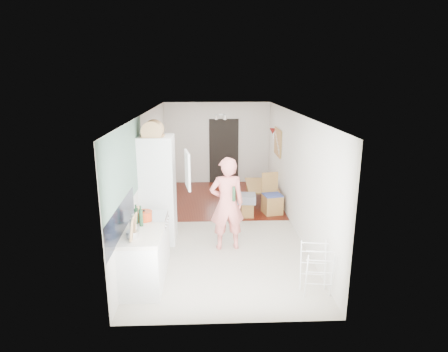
{
  "coord_description": "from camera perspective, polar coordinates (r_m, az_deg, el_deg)",
  "views": [
    {
      "loc": [
        -0.25,
        -7.88,
        3.24
      ],
      "look_at": [
        0.07,
        0.2,
        1.08
      ],
      "focal_mm": 30.0,
      "sensor_mm": 36.0,
      "label": 1
    }
  ],
  "objects": [
    {
      "name": "bottle_b",
      "position": [
        6.25,
        -13.22,
        -5.96
      ],
      "size": [
        0.07,
        0.07,
        0.26
      ],
      "primitive_type": "cylinder",
      "rotation": [
        0.0,
        0.0,
        0.15
      ],
      "color": "#1E4125",
      "rests_on": "worktop"
    },
    {
      "name": "fridge_interior",
      "position": [
        7.33,
        -7.8,
        1.47
      ],
      "size": [
        0.02,
        0.52,
        0.66
      ],
      "primitive_type": "cube",
      "color": "white",
      "rests_on": "room_shell"
    },
    {
      "name": "worktop",
      "position": [
        5.92,
        -12.48,
        -8.83
      ],
      "size": [
        0.62,
        0.92,
        0.06
      ],
      "primitive_type": "cube",
      "color": "beige",
      "rests_on": "room_shell"
    },
    {
      "name": "fridge_door",
      "position": [
        7.02,
        -5.59,
        0.93
      ],
      "size": [
        0.14,
        0.56,
        0.7
      ],
      "primitive_type": "cube",
      "rotation": [
        0.0,
        0.0,
        -1.4
      ],
      "color": "white",
      "rests_on": "room_shell"
    },
    {
      "name": "bread_bin",
      "position": [
        7.16,
        -10.8,
        6.79
      ],
      "size": [
        0.47,
        0.45,
        0.22
      ],
      "primitive_type": null,
      "rotation": [
        0.0,
        0.0,
        -0.16
      ],
      "color": "tan",
      "rests_on": "fridge_housing"
    },
    {
      "name": "person",
      "position": [
        7.05,
        0.45,
        -3.01
      ],
      "size": [
        0.84,
        0.6,
        2.14
      ],
      "primitive_type": "imported",
      "rotation": [
        0.0,
        0.0,
        3.26
      ],
      "color": "#EF7D75",
      "rests_on": "floor"
    },
    {
      "name": "fridge_housing",
      "position": [
        7.49,
        -10.03,
        -2.1
      ],
      "size": [
        0.66,
        0.66,
        2.15
      ],
      "primitive_type": "cube",
      "color": "white",
      "rests_on": "room_shell"
    },
    {
      "name": "wood_floor_overlay",
      "position": [
        10.25,
        -0.78,
        -3.46
      ],
      "size": [
        3.2,
        3.3,
        0.01
      ],
      "primitive_type": "cube",
      "color": "#571A0C",
      "rests_on": "room_shell"
    },
    {
      "name": "dining_chair",
      "position": [
        9.09,
        7.4,
        -2.77
      ],
      "size": [
        0.5,
        0.5,
        0.99
      ],
      "primitive_type": null,
      "rotation": [
        0.0,
        0.0,
        0.21
      ],
      "color": "olive",
      "rests_on": "floor"
    },
    {
      "name": "base_cabinet",
      "position": [
        6.11,
        -12.24,
        -12.78
      ],
      "size": [
        0.6,
        0.9,
        0.86
      ],
      "primitive_type": "cube",
      "color": "white",
      "rests_on": "room_shell"
    },
    {
      "name": "bottle_c",
      "position": [
        5.93,
        -13.65,
        -7.33
      ],
      "size": [
        0.11,
        0.11,
        0.23
      ],
      "primitive_type": "cylinder",
      "rotation": [
        0.0,
        0.0,
        -0.24
      ],
      "color": "beige",
      "rests_on": "worktop"
    },
    {
      "name": "grey_drape",
      "position": [
        8.81,
        3.45,
        -3.43
      ],
      "size": [
        0.46,
        0.46,
        0.19
      ],
      "primitive_type": "cube",
      "rotation": [
        0.0,
        0.0,
        -0.08
      ],
      "color": "slate",
      "rests_on": "stool"
    },
    {
      "name": "room_shell",
      "position": [
        8.13,
        -0.47,
        0.76
      ],
      "size": [
        3.2,
        7.0,
        2.5
      ],
      "primitive_type": null,
      "color": "silver",
      "rests_on": "ground"
    },
    {
      "name": "dining_table",
      "position": [
        9.98,
        5.81,
        -2.83
      ],
      "size": [
        0.69,
        1.2,
        0.42
      ],
      "primitive_type": "imported",
      "rotation": [
        0.0,
        0.0,
        1.55
      ],
      "color": "olive",
      "rests_on": "floor"
    },
    {
      "name": "pinboard",
      "position": [
        10.09,
        8.22,
        5.13
      ],
      "size": [
        0.03,
        0.9,
        0.7
      ],
      "primitive_type": "cube",
      "color": "tan",
      "rests_on": "room_shell"
    },
    {
      "name": "held_bottle",
      "position": [
        6.84,
        1.51,
        -2.74
      ],
      "size": [
        0.06,
        0.06,
        0.28
      ],
      "primitive_type": "cylinder",
      "color": "#1E4125",
      "rests_on": "person"
    },
    {
      "name": "wall_sconce",
      "position": [
        10.69,
        7.42,
        6.78
      ],
      "size": [
        0.18,
        0.18,
        0.16
      ],
      "primitive_type": "cone",
      "color": "maroon",
      "rests_on": "room_shell"
    },
    {
      "name": "cooker_top",
      "position": [
        6.6,
        -11.38,
        -6.14
      ],
      "size": [
        0.6,
        0.6,
        0.04
      ],
      "primitive_type": "cube",
      "color": "silver",
      "rests_on": "room_shell"
    },
    {
      "name": "steel_pan",
      "position": [
        5.8,
        -13.76,
        -8.6
      ],
      "size": [
        0.22,
        0.22,
        0.09
      ],
      "primitive_type": "cylinder",
      "rotation": [
        0.0,
        0.0,
        0.17
      ],
      "color": "silver",
      "rests_on": "worktop"
    },
    {
      "name": "range_cooker",
      "position": [
        6.77,
        -11.18,
        -9.78
      ],
      "size": [
        0.6,
        0.6,
        0.88
      ],
      "primitive_type": "cube",
      "color": "white",
      "rests_on": "room_shell"
    },
    {
      "name": "pepper_mill_front",
      "position": [
        6.34,
        -12.91,
        -5.89
      ],
      "size": [
        0.07,
        0.07,
        0.21
      ],
      "primitive_type": "cylinder",
      "rotation": [
        0.0,
        0.0,
        0.17
      ],
      "color": "tan",
      "rests_on": "worktop"
    },
    {
      "name": "pepper_mill_back",
      "position": [
        6.37,
        -12.74,
        -5.8
      ],
      "size": [
        0.06,
        0.06,
        0.21
      ],
      "primitive_type": "cylinder",
      "rotation": [
        0.0,
        0.0,
        0.14
      ],
      "color": "tan",
      "rests_on": "worktop"
    },
    {
      "name": "pinboard_frame",
      "position": [
        10.09,
        8.14,
        5.13
      ],
      "size": [
        0.0,
        0.94,
        0.74
      ],
      "primitive_type": "cube",
      "color": "olive",
      "rests_on": "room_shell"
    },
    {
      "name": "floor",
      "position": [
        8.52,
        -0.45,
        -7.42
      ],
      "size": [
        3.2,
        7.0,
        0.01
      ],
      "primitive_type": "cube",
      "color": "#BAAD9B",
      "rests_on": "ground"
    },
    {
      "name": "bottle_a",
      "position": [
        6.14,
        -12.53,
        -6.25
      ],
      "size": [
        0.08,
        0.08,
        0.27
      ],
      "primitive_type": "cylinder",
      "rotation": [
        0.0,
        0.0,
        0.34
      ],
      "color": "#1E4125",
      "rests_on": "worktop"
    },
    {
      "name": "red_casserole",
      "position": [
        6.38,
        -12.08,
        -5.96
      ],
      "size": [
        0.31,
        0.31,
        0.16
      ],
      "primitive_type": "cylinder",
      "rotation": [
        0.0,
        0.0,
        0.17
      ],
      "color": "#C83E14",
      "rests_on": "cooker_top"
    },
    {
      "name": "sage_wall_panel",
      "position": [
        6.19,
        -14.76,
        1.46
      ],
      "size": [
        0.02,
        3.0,
        1.3
      ],
      "primitive_type": "cube",
      "color": "slate",
      "rests_on": "room_shell"
    },
    {
      "name": "tile_splashback",
      "position": [
        5.88,
        -15.38,
        -6.45
      ],
      "size": [
        0.02,
        1.9,
        0.5
      ],
      "primitive_type": "cube",
      "color": "black",
      "rests_on": "room_shell"
    },
    {
      "name": "chopping_boards",
      "position": [
        5.69,
        -13.63,
        -7.58
      ],
      "size": [
        0.09,
        0.27,
        0.36
      ],
      "primitive_type": null,
      "rotation": [
        0.0,
        0.0,
        0.19
      ],
      "color": "tan",
      "rests_on": "worktop"
    },
    {
      "name": "drying_rack",
      "position": [
        6.02,
        13.86,
        -13.73
      ],
      "size": [
        0.45,
        0.42,
        0.79
      ],
      "primitive_type": null,
      "rotation": [
        0.0,
        0.0,
        -0.14
      ],
      "color": "white",
      "rests_on": "floor"
    },
    {
      "name": "doorway_recess",
      "position": [
        11.59,
        -0.02,
        3.78
      ],
      "size": [
        0.9,
        0.04,
        2.0
      ],
      "primitive_type": "cube",
      "color": "black",
      "rests_on": "room_shell"
    },
    {
      "name": "stool",
      "position": [
        8.93,
        3.54,
        -5.09
      ],
      "size": [
        0.28,
        0.28,
        0.37
      ],
      "primitive_type": null,
      "rotation": [
        0.0,
        0.0,
        0.0
      ],
      "color": "olive",
      "rests_on": "floor"
    }
  ]
}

